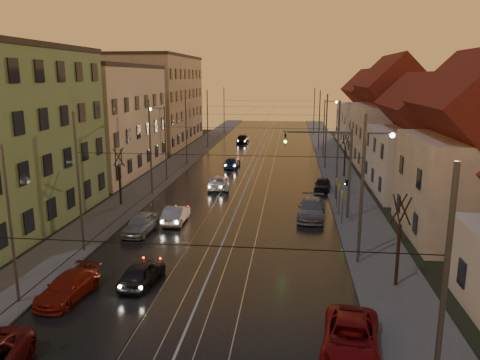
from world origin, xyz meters
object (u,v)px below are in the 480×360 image
(street_lamp_2, at_px, (162,136))
(parked_left_3, at_px, (140,224))
(traffic_light_mast, at_px, (337,162))
(parked_right_0, at_px, (351,338))
(driving_car_2, at_px, (219,182))
(driving_car_0, at_px, (142,273))
(parked_left_2, at_px, (68,287))
(parked_right_1, at_px, (312,209))
(street_lamp_0, at_px, (3,209))
(driving_car_4, at_px, (243,139))
(driving_car_3, at_px, (232,163))
(parked_right_2, at_px, (322,184))
(driving_car_1, at_px, (176,214))
(street_lamp_3, at_px, (326,123))
(street_lamp_1, at_px, (368,182))

(street_lamp_2, relative_size, parked_left_3, 1.95)
(traffic_light_mast, xyz_separation_m, parked_right_0, (-0.94, -18.48, -3.92))
(driving_car_2, bearing_deg, parked_right_0, 102.18)
(driving_car_0, height_order, parked_right_0, parked_right_0)
(street_lamp_2, distance_m, driving_car_2, 8.15)
(traffic_light_mast, xyz_separation_m, parked_left_2, (-14.64, -15.13, -3.99))
(parked_left_3, height_order, parked_right_1, parked_right_1)
(parked_left_2, bearing_deg, traffic_light_mast, 53.31)
(street_lamp_0, xyz_separation_m, driving_car_0, (5.68, 2.91, -4.24))
(driving_car_0, bearing_deg, street_lamp_2, -71.14)
(driving_car_4, distance_m, parked_right_0, 61.43)
(driving_car_3, distance_m, parked_right_2, 14.89)
(traffic_light_mast, xyz_separation_m, driving_car_3, (-10.72, 20.26, -3.97))
(driving_car_0, height_order, parked_left_3, parked_left_3)
(driving_car_4, height_order, parked_right_0, driving_car_4)
(driving_car_4, bearing_deg, driving_car_3, 92.91)
(driving_car_1, distance_m, parked_right_0, 19.81)
(street_lamp_0, bearing_deg, street_lamp_2, 90.00)
(driving_car_2, bearing_deg, driving_car_1, 75.15)
(driving_car_1, height_order, driving_car_2, driving_car_1)
(street_lamp_3, distance_m, parked_left_2, 46.11)
(street_lamp_2, height_order, driving_car_2, street_lamp_2)
(driving_car_1, height_order, parked_right_0, same)
(street_lamp_1, height_order, parked_left_3, street_lamp_1)
(street_lamp_2, bearing_deg, traffic_light_mast, -35.07)
(street_lamp_1, bearing_deg, parked_right_0, -101.07)
(driving_car_3, bearing_deg, driving_car_2, 89.53)
(street_lamp_3, bearing_deg, driving_car_3, -146.80)
(parked_right_0, bearing_deg, driving_car_2, 117.27)
(street_lamp_3, relative_size, traffic_light_mast, 1.11)
(street_lamp_1, xyz_separation_m, driving_car_1, (-13.36, 5.78, -4.21))
(street_lamp_0, relative_size, street_lamp_2, 1.00)
(parked_left_2, height_order, parked_left_3, parked_left_3)
(street_lamp_1, bearing_deg, street_lamp_2, 132.32)
(driving_car_1, distance_m, parked_left_3, 3.30)
(street_lamp_1, bearing_deg, driving_car_0, -157.89)
(street_lamp_2, relative_size, driving_car_3, 1.85)
(parked_right_0, distance_m, parked_right_2, 28.02)
(driving_car_1, height_order, parked_right_2, driving_car_1)
(driving_car_1, relative_size, parked_right_1, 0.79)
(parked_left_3, bearing_deg, traffic_light_mast, 22.61)
(driving_car_0, height_order, parked_right_2, driving_car_0)
(parked_right_1, bearing_deg, parked_left_3, -152.96)
(parked_right_2, bearing_deg, street_lamp_1, -78.67)
(driving_car_1, xyz_separation_m, driving_car_2, (1.56, 11.51, -0.04))
(street_lamp_0, distance_m, driving_car_1, 15.21)
(street_lamp_0, distance_m, driving_car_2, 26.44)
(parked_right_2, bearing_deg, driving_car_3, 140.36)
(driving_car_0, bearing_deg, driving_car_3, -85.09)
(driving_car_2, relative_size, driving_car_3, 1.05)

